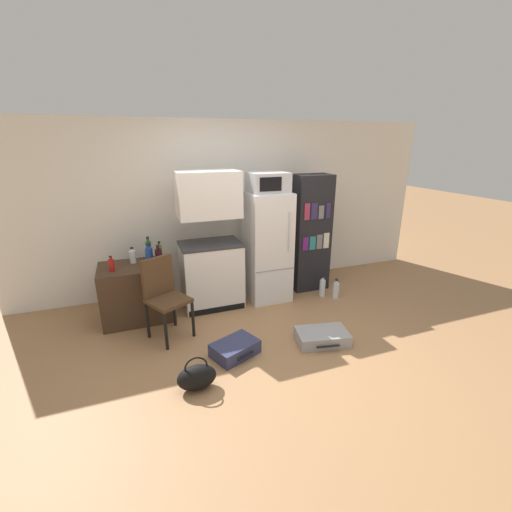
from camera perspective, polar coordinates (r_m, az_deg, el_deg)
name	(u,v)px	position (r m, az deg, el deg)	size (l,w,h in m)	color
ground_plane	(273,351)	(3.85, 2.78, -15.58)	(24.00, 24.00, 0.00)	#A3754C
wall_back	(234,206)	(5.22, -3.63, 8.30)	(6.40, 0.10, 2.45)	white
side_table	(136,292)	(4.59, -19.35, -5.70)	(0.83, 0.61, 0.71)	#422D1E
kitchen_hutch	(210,247)	(4.55, -7.60, 1.45)	(0.80, 0.55, 1.81)	white
refrigerator	(267,247)	(4.78, 1.88, 1.56)	(0.57, 0.61, 1.52)	white
microwave	(268,182)	(4.59, 2.00, 12.18)	(0.51, 0.42, 0.26)	#B7B7BC
bookshelf	(310,233)	(5.15, 8.98, 3.77)	(0.54, 0.38, 1.72)	black
bottle_olive_oil	(160,252)	(4.52, -15.74, 0.58)	(0.06, 0.06, 0.25)	#566619
bottle_blue_soda	(149,255)	(4.43, -17.37, 0.14)	(0.09, 0.09, 0.26)	#1E47A3
bottle_wine_dark	(159,256)	(4.36, -15.92, -0.08)	(0.08, 0.08, 0.25)	black
bottle_ketchup_red	(112,265)	(4.34, -22.93, -1.36)	(0.06, 0.06, 0.19)	#AD1914
bottle_clear_short	(133,256)	(4.54, -19.86, -0.05)	(0.08, 0.08, 0.20)	silver
bottle_green_tall	(149,249)	(4.64, -17.44, 1.08)	(0.07, 0.07, 0.29)	#1E6028
chair	(163,291)	(4.02, -15.19, -5.66)	(0.54, 0.54, 0.93)	black
suitcase_large_flat	(322,337)	(4.03, 10.95, -13.07)	(0.63, 0.46, 0.14)	#99999E
suitcase_small_flat	(235,349)	(3.76, -3.52, -15.15)	(0.56, 0.48, 0.15)	navy
handbag	(197,377)	(3.35, -9.85, -19.23)	(0.36, 0.20, 0.33)	black
water_bottle_front	(336,290)	(5.09, 13.17, -5.51)	(0.09, 0.09, 0.29)	silver
water_bottle_middle	(322,287)	(5.10, 11.00, -5.16)	(0.08, 0.08, 0.31)	silver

